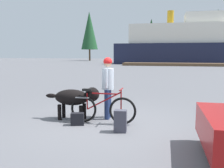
% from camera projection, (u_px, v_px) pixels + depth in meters
% --- Properties ---
extents(ground_plane, '(160.00, 160.00, 0.00)m').
position_uv_depth(ground_plane, '(103.00, 124.00, 6.12)').
color(ground_plane, slate).
extents(bicycle, '(1.71, 0.44, 0.90)m').
position_uv_depth(bicycle, '(102.00, 109.00, 6.13)').
color(bicycle, black).
rests_on(bicycle, ground_plane).
extents(person_cyclist, '(0.32, 0.53, 1.66)m').
position_uv_depth(person_cyclist, '(108.00, 82.00, 6.53)').
color(person_cyclist, navy).
rests_on(person_cyclist, ground_plane).
extents(dog, '(1.51, 0.50, 0.89)m').
position_uv_depth(dog, '(75.00, 98.00, 6.45)').
color(dog, black).
rests_on(dog, ground_plane).
extents(backpack, '(0.29, 0.22, 0.50)m').
position_uv_depth(backpack, '(120.00, 121.00, 5.45)').
color(backpack, '#3F3F4C').
rests_on(backpack, ground_plane).
extents(handbag_pannier, '(0.35, 0.25, 0.30)m').
position_uv_depth(handbag_pannier, '(77.00, 119.00, 5.99)').
color(handbag_pannier, black).
rests_on(handbag_pannier, ground_plane).
extents(dock_pier, '(15.87, 2.73, 0.40)m').
position_uv_depth(dock_pier, '(177.00, 64.00, 35.46)').
color(dock_pier, brown).
rests_on(dock_pier, ground_plane).
extents(ferry_boat, '(24.01, 7.87, 9.04)m').
position_uv_depth(ferry_boat, '(188.00, 45.00, 41.39)').
color(ferry_boat, '#191E38').
rests_on(ferry_boat, ground_plane).
extents(sailboat_moored, '(8.78, 2.46, 8.05)m').
position_uv_depth(sailboat_moored, '(193.00, 61.00, 42.62)').
color(sailboat_moored, silver).
rests_on(sailboat_moored, ground_plane).
extents(pine_tree_far_left, '(4.20, 4.20, 12.28)m').
position_uv_depth(pine_tree_far_left, '(89.00, 31.00, 60.97)').
color(pine_tree_far_left, '#4C331E').
rests_on(pine_tree_far_left, ground_plane).
extents(pine_tree_center, '(3.64, 3.64, 9.91)m').
position_uv_depth(pine_tree_center, '(151.00, 34.00, 57.23)').
color(pine_tree_center, '#4C331E').
rests_on(pine_tree_center, ground_plane).
extents(pine_tree_far_right, '(4.14, 4.14, 11.94)m').
position_uv_depth(pine_tree_far_right, '(217.00, 30.00, 55.97)').
color(pine_tree_far_right, '#4C331E').
rests_on(pine_tree_far_right, ground_plane).
extents(pine_tree_mid_back, '(3.60, 3.60, 10.50)m').
position_uv_depth(pine_tree_mid_back, '(199.00, 33.00, 60.92)').
color(pine_tree_mid_back, '#4C331E').
rests_on(pine_tree_mid_back, ground_plane).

